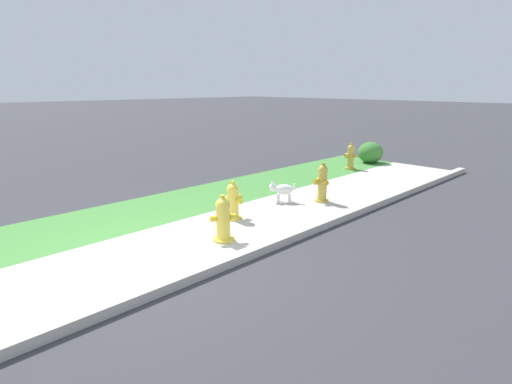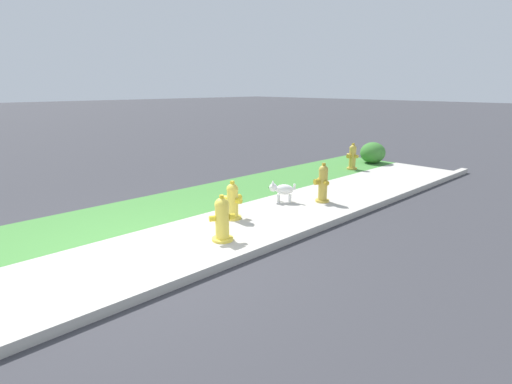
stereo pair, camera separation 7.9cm
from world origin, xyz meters
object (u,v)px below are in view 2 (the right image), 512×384
object	(u,v)px
fire_hydrant_across_street	(323,183)
fire_hydrant_mid_block	(352,157)
fire_hydrant_far_end	(233,201)
shrub_bush_near_lamp	(373,153)
fire_hydrant_at_driveway	(222,219)
small_white_dog	(282,190)

from	to	relation	value
fire_hydrant_across_street	fire_hydrant_mid_block	size ratio (longest dim) A/B	1.09
fire_hydrant_far_end	shrub_bush_near_lamp	bearing A→B (deg)	90.16
fire_hydrant_far_end	fire_hydrant_at_driveway	size ratio (longest dim) A/B	0.96
fire_hydrant_at_driveway	fire_hydrant_across_street	distance (m)	2.76
fire_hydrant_far_end	small_white_dog	bearing A→B (deg)	85.21
fire_hydrant_far_end	shrub_bush_near_lamp	size ratio (longest dim) A/B	0.93
fire_hydrant_across_street	fire_hydrant_mid_block	distance (m)	3.52
fire_hydrant_far_end	fire_hydrant_at_driveway	bearing A→B (deg)	-58.92
fire_hydrant_at_driveway	shrub_bush_near_lamp	xyz separation A→B (m)	(7.23, 1.74, -0.03)
fire_hydrant_far_end	fire_hydrant_across_street	xyz separation A→B (m)	(1.98, -0.44, 0.06)
fire_hydrant_mid_block	shrub_bush_near_lamp	size ratio (longest dim) A/B	0.99
fire_hydrant_mid_block	shrub_bush_near_lamp	xyz separation A→B (m)	(1.25, 0.10, -0.04)
fire_hydrant_across_street	fire_hydrant_mid_block	bearing A→B (deg)	-40.81
fire_hydrant_at_driveway	small_white_dog	size ratio (longest dim) A/B	1.59
fire_hydrant_across_street	fire_hydrant_mid_block	xyz separation A→B (m)	(3.23, 1.41, -0.03)
fire_hydrant_at_driveway	shrub_bush_near_lamp	world-z (taller)	fire_hydrant_at_driveway
fire_hydrant_far_end	fire_hydrant_mid_block	size ratio (longest dim) A/B	0.94
fire_hydrant_mid_block	small_white_dog	xyz separation A→B (m)	(-3.82, -0.87, -0.09)
fire_hydrant_at_driveway	small_white_dog	world-z (taller)	fire_hydrant_at_driveway
fire_hydrant_across_street	fire_hydrant_mid_block	world-z (taller)	fire_hydrant_across_street
fire_hydrant_far_end	fire_hydrant_across_street	distance (m)	2.03
fire_hydrant_at_driveway	fire_hydrant_far_end	bearing A→B (deg)	66.10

